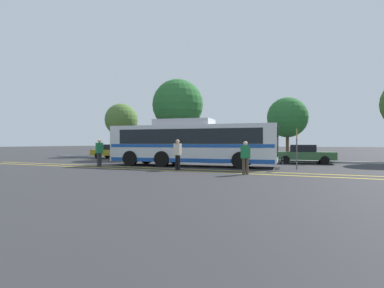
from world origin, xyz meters
TOP-DOWN VIEW (x-y plane):
  - ground_plane at (0.00, 0.00)m, footprint 220.00×220.00m
  - lane_strip_0 at (-0.96, -2.67)m, footprint 30.76×0.20m
  - lane_strip_1 at (-0.96, -3.90)m, footprint 30.76×0.20m
  - curb_strip at (-0.96, 6.41)m, footprint 38.76×0.36m
  - transit_bus at (-0.98, -0.47)m, footprint 11.24×3.50m
  - parked_car_0 at (-11.45, 5.18)m, footprint 4.79×2.05m
  - parked_car_1 at (-6.01, 5.06)m, footprint 4.34×2.27m
  - parked_car_2 at (0.25, 5.07)m, footprint 4.37×1.99m
  - parked_car_3 at (5.63, 5.18)m, footprint 4.34×2.27m
  - pedestrian_0 at (3.47, -4.24)m, footprint 0.47×0.39m
  - pedestrian_1 at (-6.30, -3.13)m, footprint 0.35×0.47m
  - pedestrian_2 at (-0.57, -3.38)m, footprint 0.46×0.31m
  - bus_stop_sign at (5.52, -0.42)m, footprint 0.07×0.40m
  - tree_0 at (3.95, 10.09)m, footprint 3.66×3.66m
  - tree_1 at (-6.12, 7.94)m, footprint 4.97×4.97m
  - tree_2 at (-14.10, 9.63)m, footprint 3.71×3.71m

SIDE VIEW (x-z plane):
  - ground_plane at x=0.00m, z-range 0.00..0.00m
  - lane_strip_0 at x=-0.96m, z-range 0.00..0.01m
  - lane_strip_1 at x=-0.96m, z-range 0.00..0.01m
  - curb_strip at x=-0.96m, z-range 0.00..0.15m
  - parked_car_0 at x=-11.45m, z-range 0.01..1.38m
  - parked_car_3 at x=5.63m, z-range 0.01..1.39m
  - parked_car_1 at x=-6.01m, z-range 0.01..1.47m
  - parked_car_2 at x=0.25m, z-range 0.00..1.55m
  - pedestrian_0 at x=3.47m, z-range 0.10..1.70m
  - pedestrian_2 at x=-0.57m, z-range 0.12..1.83m
  - pedestrian_1 at x=-6.30m, z-range 0.13..1.88m
  - bus_stop_sign at x=5.52m, z-range 0.31..2.67m
  - transit_bus at x=-0.98m, z-range 0.00..3.06m
  - tree_0 at x=3.95m, z-range 1.00..6.68m
  - tree_2 at x=-14.10m, z-range 1.13..7.12m
  - tree_1 at x=-6.12m, z-range 1.38..9.14m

